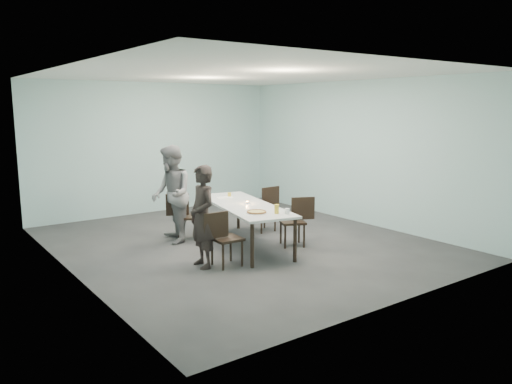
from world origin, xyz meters
TOP-DOWN VIEW (x-y plane):
  - ground at (0.00, 0.00)m, footprint 7.00×7.00m
  - room_shell at (0.00, 0.00)m, footprint 6.02×7.02m
  - table at (-0.06, -0.17)m, footprint 1.43×2.73m
  - chair_near_left at (-1.01, -0.96)m, footprint 0.62×0.43m
  - chair_far_left at (-0.74, 0.80)m, footprint 0.65×0.56m
  - chair_near_right at (0.70, -0.72)m, footprint 0.65×0.56m
  - chair_far_right at (0.93, 0.48)m, footprint 0.61×0.43m
  - diner_near at (-1.26, -0.79)m, footprint 0.42×0.60m
  - diner_far at (-0.99, 0.78)m, footprint 0.88×1.01m
  - pizza at (-0.33, -0.92)m, footprint 0.34×0.34m
  - side_plate at (-0.13, -0.72)m, footprint 0.18×0.18m
  - beer_glass at (-0.08, -1.13)m, footprint 0.08×0.08m
  - water_tumbler at (0.04, -1.25)m, footprint 0.08×0.08m
  - tealight at (0.01, -0.17)m, footprint 0.06×0.06m
  - amber_tumbler at (0.14, 0.61)m, footprint 0.07×0.07m
  - menu at (0.01, 0.57)m, footprint 0.34×0.28m

SIDE VIEW (x-z plane):
  - ground at x=0.00m, z-range 0.00..0.00m
  - chair_near_left at x=-1.01m, z-range 0.07..0.94m
  - chair_far_left at x=-0.74m, z-range 0.07..0.94m
  - chair_near_right at x=0.70m, z-range 0.07..0.94m
  - chair_far_right at x=0.93m, z-range 0.07..0.94m
  - table at x=-0.06m, z-range 0.32..1.07m
  - menu at x=0.01m, z-range 0.75..0.76m
  - side_plate at x=-0.13m, z-range 0.75..0.76m
  - pizza at x=-0.33m, z-range 0.75..0.79m
  - tealight at x=0.01m, z-range 0.75..0.79m
  - amber_tumbler at x=0.14m, z-range 0.75..0.83m
  - diner_near at x=-1.26m, z-range 0.00..1.58m
  - water_tumbler at x=0.04m, z-range 0.75..0.84m
  - beer_glass at x=-0.08m, z-range 0.75..0.90m
  - diner_far at x=-0.99m, z-range 0.00..1.77m
  - room_shell at x=0.00m, z-range 0.52..3.53m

